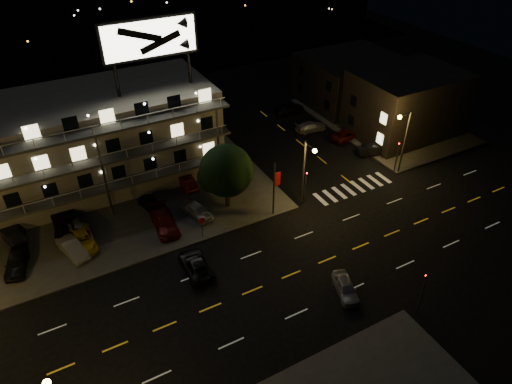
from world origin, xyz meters
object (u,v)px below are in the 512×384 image
road_car_east (346,288)px  road_car_west (196,264)px  tree (226,172)px  lot_car_2 (82,240)px  lot_car_4 (197,211)px  lot_car_7 (74,226)px  side_car_0 (374,149)px

road_car_east → road_car_west: size_ratio=0.80×
tree → road_car_west: 10.53m
road_car_east → tree: bearing=121.6°
lot_car_2 → road_car_west: lot_car_2 is taller
tree → road_car_east: tree is taller
lot_car_4 → road_car_west: lot_car_4 is taller
lot_car_7 → side_car_0: bearing=163.9°
lot_car_2 → road_car_east: 25.20m
lot_car_2 → lot_car_4: 11.55m
tree → lot_car_4: (-3.54, -0.13, -3.64)m
tree → road_car_east: (3.62, -16.01, -3.82)m
lot_car_2 → road_car_east: size_ratio=1.22×
tree → lot_car_2: tree is taller
lot_car_7 → side_car_0: 36.76m
lot_car_2 → lot_car_4: (11.50, -1.07, 0.03)m
lot_car_2 → lot_car_7: (-0.28, 2.65, -0.04)m
tree → lot_car_7: (-15.31, 3.59, -3.72)m
lot_car_2 → lot_car_7: size_ratio=1.11×
lot_car_7 → road_car_west: 13.90m
tree → side_car_0: (21.35, 1.02, -3.77)m
tree → road_car_west: tree is taller
tree → lot_car_2: bearing=176.4°
side_car_0 → road_car_west: bearing=125.9°
side_car_0 → road_car_east: size_ratio=1.12×
lot_car_2 → side_car_0: size_ratio=1.09×
tree → lot_car_2: 15.51m
lot_car_4 → side_car_0: 24.92m
lot_car_4 → road_car_west: size_ratio=0.83×
lot_car_2 → side_car_0: 36.39m
tree → lot_car_4: size_ratio=1.80×
side_car_0 → road_car_east: 24.59m
lot_car_4 → lot_car_7: (-11.78, 3.72, -0.07)m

